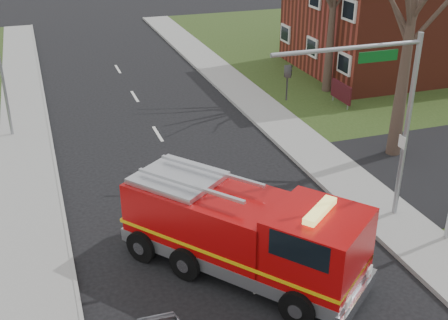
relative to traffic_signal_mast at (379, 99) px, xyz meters
name	(u,v)px	position (x,y,z in m)	size (l,w,h in m)	color
ground	(244,274)	(-5.21, -1.50, -4.71)	(120.00, 120.00, 0.00)	black
sidewalk_right	(412,237)	(0.99, -1.50, -4.63)	(2.40, 80.00, 0.15)	gray
sidewalk_left	(38,317)	(-11.41, -1.50, -4.63)	(2.40, 80.00, 0.15)	gray
brick_building	(416,13)	(13.79, 16.50, -1.05)	(15.40, 10.40, 7.25)	maroon
health_center_sign	(341,92)	(5.29, 11.00, -3.83)	(0.12, 2.00, 1.40)	#410F16
traffic_signal_mast	(379,99)	(0.00, 0.00, 0.00)	(5.29, 0.18, 6.80)	gray
utility_pole_far	(1,67)	(-12.01, 12.50, -1.21)	(0.14, 0.14, 7.00)	gray
fire_engine	(244,234)	(-5.16, -1.31, -3.33)	(6.70, 7.53, 3.05)	#AB0708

